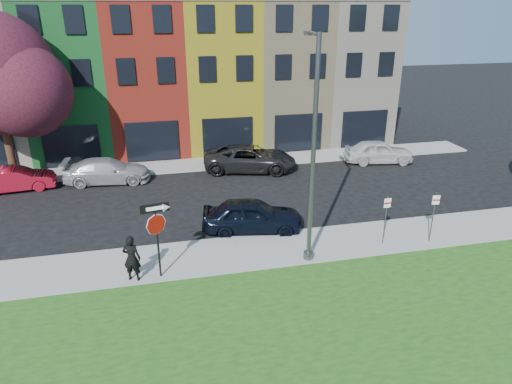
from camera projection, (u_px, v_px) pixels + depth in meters
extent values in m
plane|color=black|center=(300.00, 290.00, 16.91)|extent=(120.00, 120.00, 0.00)
cube|color=gray|center=(323.00, 244.00, 20.00)|extent=(40.00, 3.00, 0.12)
cube|color=gray|center=(186.00, 165.00, 29.80)|extent=(40.00, 2.40, 0.12)
cube|color=#248636|center=(75.00, 78.00, 32.08)|extent=(5.00, 10.00, 10.00)
cube|color=red|center=(147.00, 76.00, 33.10)|extent=(5.00, 10.00, 10.00)
cube|color=yellow|center=(216.00, 74.00, 34.12)|extent=(5.00, 10.00, 10.00)
cube|color=tan|center=(280.00, 72.00, 35.14)|extent=(5.00, 10.00, 10.00)
cube|color=#BAB09E|center=(341.00, 70.00, 36.16)|extent=(5.00, 10.00, 10.00)
cube|color=black|center=(191.00, 139.00, 30.38)|extent=(30.00, 0.12, 2.60)
cylinder|color=black|center=(158.00, 242.00, 17.00)|extent=(0.08, 0.08, 2.97)
cylinder|color=white|center=(156.00, 224.00, 16.70)|extent=(0.83, 0.15, 0.83)
cylinder|color=maroon|center=(156.00, 225.00, 16.68)|extent=(0.79, 0.14, 0.79)
cube|color=black|center=(155.00, 208.00, 16.45)|extent=(1.04, 0.20, 0.34)
cube|color=white|center=(155.00, 208.00, 16.42)|extent=(0.66, 0.12, 0.14)
imported|color=black|center=(132.00, 258.00, 17.00)|extent=(0.93, 0.83, 1.84)
imported|color=black|center=(252.00, 215.00, 21.05)|extent=(3.45, 5.23, 1.56)
imported|color=maroon|center=(16.00, 179.00, 25.71)|extent=(2.38, 4.44, 1.35)
imported|color=#A3A2A7|center=(107.00, 171.00, 26.88)|extent=(2.72, 5.24, 1.44)
imported|color=black|center=(250.00, 158.00, 28.80)|extent=(5.36, 7.01, 1.60)
imported|color=silver|center=(379.00, 152.00, 30.24)|extent=(3.30, 5.06, 1.52)
cylinder|color=#4D5053|center=(313.00, 156.00, 17.09)|extent=(0.18, 0.18, 8.82)
cylinder|color=#4D5053|center=(308.00, 255.00, 18.71)|extent=(0.40, 0.40, 0.30)
cylinder|color=#4D5053|center=(314.00, 33.00, 16.37)|extent=(0.41, 2.00, 0.12)
cube|color=#4D5053|center=(308.00, 33.00, 17.40)|extent=(0.33, 0.58, 0.16)
cylinder|color=#4D5053|center=(385.00, 220.00, 19.53)|extent=(0.05, 0.05, 2.25)
cube|color=white|center=(388.00, 203.00, 19.20)|extent=(0.32, 0.04, 0.42)
cube|color=maroon|center=(388.00, 203.00, 19.18)|extent=(0.32, 0.03, 0.06)
cylinder|color=#4D5053|center=(433.00, 217.00, 19.72)|extent=(0.05, 0.05, 2.31)
cube|color=white|center=(436.00, 200.00, 19.37)|extent=(0.32, 0.08, 0.42)
cube|color=maroon|center=(436.00, 200.00, 19.36)|extent=(0.32, 0.07, 0.06)
cylinder|color=black|center=(10.00, 149.00, 26.26)|extent=(0.44, 0.44, 3.90)
sphere|color=black|center=(25.00, 91.00, 24.40)|extent=(4.95, 4.95, 4.95)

